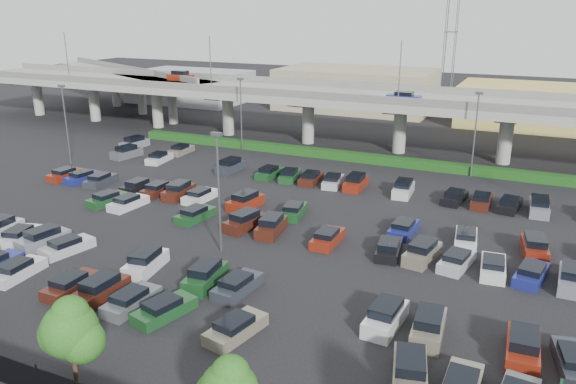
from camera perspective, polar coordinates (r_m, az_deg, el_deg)
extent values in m
plane|color=black|center=(54.46, -2.40, -2.94)|extent=(280.00, 280.00, 0.00)
cube|color=gray|center=(81.48, 8.01, 9.31)|extent=(150.00, 13.00, 1.10)
cube|color=#62615D|center=(75.43, 6.61, 9.46)|extent=(150.00, 0.50, 1.00)
cube|color=#62615D|center=(87.27, 9.28, 10.54)|extent=(150.00, 0.50, 1.00)
cylinder|color=gray|center=(118.42, -24.07, 8.77)|extent=(1.80, 1.80, 6.70)
cube|color=#62615D|center=(118.03, -24.27, 10.28)|extent=(2.60, 9.75, 0.50)
cylinder|color=gray|center=(108.37, -19.09, 8.61)|extent=(1.80, 1.80, 6.70)
cube|color=#62615D|center=(107.94, -19.26, 10.25)|extent=(2.60, 9.75, 0.50)
cylinder|color=gray|center=(99.27, -13.15, 8.32)|extent=(1.80, 1.80, 6.70)
cube|color=#62615D|center=(98.80, -13.28, 10.12)|extent=(2.60, 9.75, 0.50)
cylinder|color=gray|center=(91.43, -6.12, 7.87)|extent=(1.80, 1.80, 6.70)
cube|color=#62615D|center=(90.92, -6.19, 9.82)|extent=(2.60, 9.75, 0.50)
cylinder|color=gray|center=(85.17, 2.06, 7.20)|extent=(1.80, 1.80, 6.70)
cube|color=#62615D|center=(84.62, 2.09, 9.29)|extent=(2.60, 9.75, 0.50)
cylinder|color=gray|center=(80.88, 11.29, 6.26)|extent=(1.80, 1.80, 6.70)
cube|color=#62615D|center=(80.30, 11.43, 8.46)|extent=(2.60, 9.75, 0.50)
cylinder|color=gray|center=(78.88, 21.22, 5.07)|extent=(1.80, 1.80, 6.70)
cube|color=#62615D|center=(78.28, 21.48, 7.31)|extent=(2.60, 9.75, 0.50)
cube|color=maroon|center=(99.17, -10.89, 11.37)|extent=(4.40, 1.82, 1.05)
cube|color=black|center=(99.08, -10.92, 11.84)|extent=(2.60, 1.60, 0.65)
cube|color=navy|center=(76.93, 11.69, 9.31)|extent=(4.40, 1.82, 0.82)
cube|color=black|center=(76.83, 11.72, 9.78)|extent=(2.30, 1.60, 0.50)
cylinder|color=#54545A|center=(102.41, -21.55, 12.62)|extent=(0.14, 0.14, 8.00)
cylinder|color=#54545A|center=(84.61, -7.88, 12.75)|extent=(0.14, 0.14, 8.00)
cylinder|color=#54545A|center=(73.48, 11.28, 11.76)|extent=(0.14, 0.14, 8.00)
cube|color=gray|center=(116.61, -15.90, 11.47)|extent=(50.93, 30.13, 1.10)
cube|color=#62615D|center=(116.50, -15.95, 11.98)|extent=(47.34, 22.43, 1.00)
cylinder|color=gray|center=(134.47, -19.22, 10.29)|extent=(1.60, 1.60, 6.70)
cylinder|color=gray|center=(123.44, -17.13, 9.87)|extent=(1.60, 1.60, 6.70)
cylinder|color=gray|center=(112.60, -14.65, 9.34)|extent=(1.60, 1.60, 6.70)
cylinder|color=gray|center=(102.02, -11.65, 8.68)|extent=(1.60, 1.60, 6.70)
cube|color=#163910|center=(76.30, 6.22, 3.63)|extent=(66.00, 1.60, 1.10)
cube|color=black|center=(34.54, -25.19, -16.66)|extent=(70.00, 0.06, 1.80)
cylinder|color=black|center=(33.81, -24.06, -17.09)|extent=(0.10, 0.10, 2.00)
cylinder|color=#332316|center=(34.02, -20.80, -16.43)|extent=(0.26, 0.26, 1.97)
sphere|color=#1F4C14|center=(32.76, -21.28, -12.94)|extent=(3.07, 3.07, 3.07)
sphere|color=#1F4C14|center=(32.64, -20.14, -14.05)|extent=(2.41, 2.41, 2.41)
sphere|color=#1F4C14|center=(33.28, -22.06, -13.19)|extent=(2.41, 2.41, 2.41)
sphere|color=#1F4C14|center=(32.38, -21.26, -11.54)|extent=(2.08, 2.08, 2.08)
sphere|color=#1F4C14|center=(26.76, -5.90, -18.03)|extent=(1.89, 1.89, 1.89)
cube|color=silver|center=(48.11, -25.75, -7.30)|extent=(2.17, 4.53, 0.82)
cube|color=black|center=(47.75, -26.04, -6.70)|extent=(1.78, 2.42, 0.50)
cube|color=#431B12|center=(44.25, -21.11, -8.89)|extent=(1.84, 4.41, 0.82)
cube|color=black|center=(43.85, -21.39, -8.26)|extent=(1.61, 2.31, 0.50)
cube|color=#431B12|center=(42.40, -18.48, -9.63)|extent=(1.84, 4.41, 1.05)
cube|color=black|center=(42.03, -18.60, -8.64)|extent=(1.61, 2.61, 0.65)
cube|color=#525559|center=(40.76, -15.58, -10.70)|extent=(2.02, 4.48, 0.82)
cube|color=black|center=(40.33, -15.84, -10.03)|extent=(1.71, 2.37, 0.50)
cube|color=#194821|center=(39.19, -12.44, -11.68)|extent=(2.83, 4.71, 0.82)
cube|color=black|center=(38.75, -12.67, -10.99)|extent=(2.11, 2.62, 0.50)
cube|color=#716B58|center=(36.47, -5.31, -13.73)|extent=(2.65, 4.67, 0.82)
cube|color=black|center=(36.00, -5.50, -13.03)|extent=(2.02, 2.57, 0.50)
cube|color=#716B58|center=(33.10, 12.26, -17.58)|extent=(2.77, 4.70, 1.05)
cube|color=black|center=(32.64, 12.35, -16.41)|extent=(2.15, 2.90, 0.65)
cube|color=black|center=(32.34, 17.21, -17.88)|extent=(1.63, 2.32, 0.50)
cube|color=silver|center=(54.98, -25.51, -4.14)|extent=(2.81, 4.71, 0.82)
cube|color=black|center=(54.65, -25.75, -3.59)|extent=(2.10, 2.61, 0.50)
cube|color=slate|center=(52.93, -23.60, -4.57)|extent=(2.51, 4.64, 1.05)
cube|color=black|center=(52.64, -23.71, -3.75)|extent=(2.00, 2.83, 0.65)
cube|color=#B7B8BC|center=(51.04, -21.50, -5.28)|extent=(2.70, 4.68, 0.82)
cube|color=black|center=(50.68, -21.74, -4.70)|extent=(2.05, 2.58, 0.50)
cube|color=white|center=(45.69, -14.23, -7.13)|extent=(2.48, 4.63, 1.05)
cube|color=black|center=(45.36, -14.31, -6.20)|extent=(1.99, 2.82, 0.65)
cube|color=#194821|center=(42.68, -8.39, -8.62)|extent=(2.30, 4.58, 1.05)
cube|color=black|center=(42.32, -8.44, -7.63)|extent=(1.88, 2.76, 0.65)
cube|color=#2B2F38|center=(41.42, -5.15, -9.55)|extent=(2.19, 4.54, 0.82)
cube|color=black|center=(40.98, -5.31, -8.89)|extent=(1.79, 2.43, 0.50)
cube|color=white|center=(37.70, 9.88, -12.59)|extent=(2.11, 4.51, 1.05)
cube|color=black|center=(37.29, 9.95, -11.51)|extent=(1.77, 2.70, 0.65)
cube|color=#716B58|center=(37.23, 14.07, -13.32)|extent=(2.15, 4.53, 1.05)
cube|color=black|center=(36.82, 14.17, -12.23)|extent=(1.79, 2.71, 0.65)
cube|color=maroon|center=(36.91, 22.72, -14.61)|extent=(2.02, 4.48, 1.05)
cube|color=black|center=(36.49, 22.88, -13.52)|extent=(1.72, 2.67, 0.65)
cube|color=#2B2F38|center=(37.11, 27.06, -15.28)|extent=(2.60, 4.66, 0.82)
cube|color=black|center=(36.62, 27.21, -14.61)|extent=(2.00, 2.56, 0.50)
cube|color=#194821|center=(61.95, -17.84, -0.78)|extent=(2.49, 4.63, 0.82)
cube|color=black|center=(61.62, -18.02, -0.28)|extent=(1.94, 2.52, 0.50)
cube|color=silver|center=(60.17, -15.90, -1.15)|extent=(2.18, 4.54, 0.82)
cube|color=black|center=(59.83, -16.08, -0.63)|extent=(1.79, 2.43, 0.50)
cube|color=#194821|center=(55.34, -9.37, -2.37)|extent=(2.28, 4.57, 0.82)
cube|color=black|center=(54.97, -9.52, -1.83)|extent=(1.84, 2.46, 0.50)
cube|color=#431B12|center=(52.56, -4.39, -3.17)|extent=(2.66, 4.67, 1.05)
cube|color=black|center=(52.26, -4.41, -2.34)|extent=(2.09, 2.87, 0.65)
cube|color=#431B12|center=(51.35, -1.70, -3.66)|extent=(2.40, 4.61, 1.05)
cube|color=black|center=(51.05, -1.71, -2.80)|extent=(1.94, 2.79, 0.65)
cube|color=maroon|center=(49.35, 4.04, -4.78)|extent=(1.88, 4.42, 0.82)
cube|color=black|center=(48.93, 3.97, -4.18)|extent=(1.63, 2.32, 0.50)
cube|color=black|center=(47.86, 10.23, -5.80)|extent=(2.38, 4.60, 0.82)
cube|color=black|center=(47.43, 10.21, -5.19)|extent=(1.89, 2.49, 0.50)
cube|color=#716B58|center=(47.28, 13.47, -6.18)|extent=(2.49, 4.63, 1.05)
cube|color=black|center=(46.96, 13.54, -5.27)|extent=(1.99, 2.82, 0.65)
cube|color=#B7B8BC|center=(46.96, 16.75, -6.80)|extent=(2.55, 4.65, 0.82)
cube|color=black|center=(46.53, 16.79, -6.19)|extent=(1.97, 2.54, 0.50)
cube|color=white|center=(46.75, 20.10, -7.28)|extent=(2.21, 4.55, 0.82)
cube|color=black|center=(46.31, 20.16, -6.68)|extent=(1.80, 2.43, 0.50)
cube|color=navy|center=(46.70, 23.47, -7.74)|extent=(2.58, 4.65, 0.82)
cube|color=black|center=(46.27, 23.55, -7.13)|extent=(1.99, 2.55, 0.50)
cube|color=slate|center=(46.77, 26.86, -8.04)|extent=(1.93, 4.44, 1.05)
cube|color=black|center=(46.44, 27.00, -7.13)|extent=(1.66, 2.64, 0.65)
cube|color=maroon|center=(72.83, -21.64, 1.60)|extent=(2.11, 4.51, 0.82)
cube|color=black|center=(72.53, -21.81, 2.04)|extent=(1.75, 2.40, 0.50)
cube|color=navy|center=(70.90, -20.09, 1.35)|extent=(2.39, 4.60, 0.82)
cube|color=black|center=(70.60, -20.26, 1.80)|extent=(1.90, 2.49, 0.50)
cube|color=#2B2F38|center=(69.03, -18.46, 1.09)|extent=(2.27, 4.56, 0.82)
cube|color=black|center=(68.72, -18.63, 1.54)|extent=(1.83, 2.45, 0.50)
cube|color=black|center=(65.48, -14.93, 0.51)|extent=(1.99, 4.47, 0.82)
cube|color=black|center=(65.15, -15.09, 0.99)|extent=(1.69, 2.36, 0.50)
cube|color=#431B12|center=(63.81, -13.02, 0.20)|extent=(1.88, 4.43, 0.82)
cube|color=black|center=(63.47, -13.17, 0.69)|extent=(1.63, 2.32, 0.50)
cube|color=#431B12|center=(62.18, -11.02, -0.03)|extent=(2.12, 4.52, 1.05)
cube|color=black|center=(61.93, -11.06, 0.69)|extent=(1.78, 2.70, 0.65)
cube|color=white|center=(60.70, -8.90, -0.48)|extent=(2.08, 4.50, 0.82)
cube|color=black|center=(60.34, -9.03, 0.03)|extent=(1.73, 2.39, 0.50)
cube|color=maroon|center=(57.91, -4.36, -1.11)|extent=(2.42, 4.61, 1.05)
cube|color=black|center=(57.64, -4.38, -0.35)|extent=(1.95, 2.80, 0.65)
cube|color=#194821|center=(55.60, 0.60, -2.02)|extent=(2.59, 4.66, 0.82)
cube|color=black|center=(55.22, 0.52, -1.47)|extent=(1.99, 2.55, 0.50)
cube|color=navy|center=(52.35, 11.66, -3.74)|extent=(2.04, 4.49, 0.82)
cube|color=black|center=(51.94, 11.66, -3.17)|extent=(1.72, 2.38, 0.50)
cube|color=white|center=(51.53, 17.62, -4.61)|extent=(2.31, 4.58, 0.82)
cube|color=black|center=(51.12, 17.66, -4.04)|extent=(1.85, 2.47, 0.50)
cube|color=maroon|center=(51.26, 23.73, -5.33)|extent=(2.46, 4.62, 1.05)
cube|color=black|center=(50.96, 23.84, -4.48)|extent=(1.97, 2.81, 0.65)
cube|color=#525559|center=(80.41, -16.07, 3.76)|extent=(2.48, 4.63, 1.05)
cube|color=black|center=(80.22, -16.12, 4.32)|extent=(1.99, 2.82, 0.65)
cube|color=silver|center=(77.02, -12.94, 3.30)|extent=(2.37, 4.60, 0.82)
cube|color=black|center=(76.72, -13.07, 3.72)|extent=(1.88, 2.49, 0.50)
cube|color=#2B2F38|center=(70.94, -5.87, 2.50)|extent=(2.11, 4.51, 1.05)
cube|color=black|center=(70.72, -5.89, 3.14)|extent=(1.77, 2.70, 0.65)
cube|color=#194821|center=(68.41, -1.89, 1.89)|extent=(1.92, 4.44, 0.82)
cube|color=black|center=(68.06, -1.98, 2.35)|extent=(1.65, 2.34, 0.50)
cube|color=#194821|center=(67.26, 0.20, 1.61)|extent=(2.57, 4.65, 0.82)
cube|color=black|center=(66.91, 0.13, 2.08)|extent=(1.98, 2.55, 0.50)
cube|color=#431B12|center=(66.21, 2.36, 1.32)|extent=(2.11, 4.51, 0.82)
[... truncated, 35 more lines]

